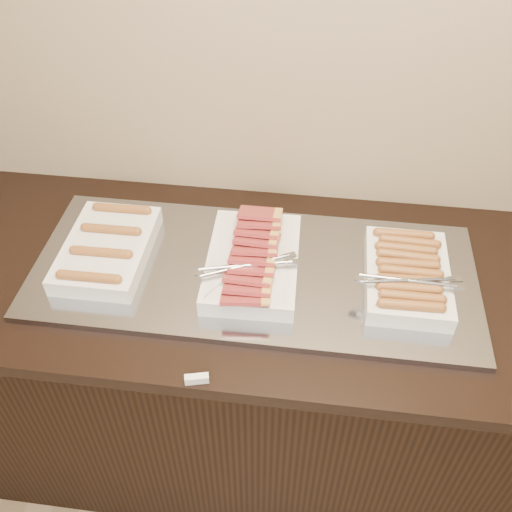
% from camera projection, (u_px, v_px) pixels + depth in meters
% --- Properties ---
extents(counter, '(2.06, 0.76, 0.90)m').
position_uv_depth(counter, '(251.00, 369.00, 1.88)').
color(counter, black).
rests_on(counter, ground).
extents(warming_tray, '(1.20, 0.50, 0.02)m').
position_uv_depth(warming_tray, '(254.00, 272.00, 1.56)').
color(warming_tray, '#92949F').
rests_on(warming_tray, counter).
extents(dish_left, '(0.22, 0.34, 0.07)m').
position_uv_depth(dish_left, '(107.00, 248.00, 1.57)').
color(dish_left, silver).
rests_on(dish_left, warming_tray).
extents(dish_center, '(0.27, 0.38, 0.10)m').
position_uv_depth(dish_center, '(253.00, 261.00, 1.52)').
color(dish_center, silver).
rests_on(dish_center, warming_tray).
extents(dish_right, '(0.26, 0.32, 0.08)m').
position_uv_depth(dish_right, '(407.00, 275.00, 1.48)').
color(dish_right, silver).
rests_on(dish_right, warming_tray).
extents(label_holder, '(0.06, 0.03, 0.02)m').
position_uv_depth(label_holder, '(197.00, 379.00, 1.31)').
color(label_holder, silver).
rests_on(label_holder, counter).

